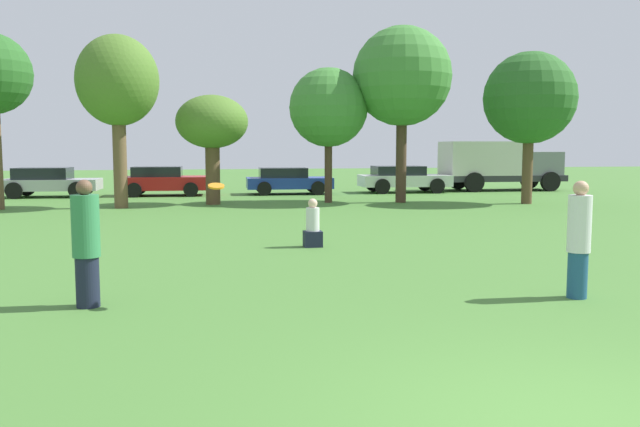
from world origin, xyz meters
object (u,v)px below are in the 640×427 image
object	(u,v)px
delivery_truck_grey	(497,164)
person_catcher	(579,239)
person_thrower	(86,244)
tree_5	(530,99)
bystander_sitting	(313,227)
parked_car_blue	(287,180)
tree_2	(212,124)
tree_3	(328,108)
frisbee	(216,186)
parked_car_red	(163,180)
parked_car_white	(403,178)
tree_1	(118,83)
tree_4	(402,77)
parked_car_silver	(49,181)

from	to	relation	value
delivery_truck_grey	person_catcher	bearing A→B (deg)	-111.19
person_thrower	tree_5	size ratio (longest dim) A/B	0.30
bystander_sitting	parked_car_blue	world-z (taller)	parked_car_blue
bystander_sitting	tree_2	size ratio (longest dim) A/B	0.26
tree_3	delivery_truck_grey	distance (m)	11.37
frisbee	parked_car_red	bearing A→B (deg)	94.25
frisbee	tree_3	distance (m)	16.81
tree_5	parked_car_white	size ratio (longest dim) A/B	1.33
bystander_sitting	tree_1	xyz separation A→B (m)	(-5.02, 10.24, 3.97)
tree_4	tree_5	world-z (taller)	tree_4
person_catcher	tree_2	xyz separation A→B (m)	(-4.59, 16.59, 2.17)
tree_5	person_thrower	bearing A→B (deg)	-135.73
person_thrower	parked_car_blue	xyz separation A→B (m)	(5.80, 20.55, -0.22)
bystander_sitting	tree_3	bearing A→B (deg)	76.25
tree_2	person_thrower	bearing A→B (deg)	-98.09
person_catcher	parked_car_blue	xyz separation A→B (m)	(-1.03, 21.38, -0.21)
person_catcher	bystander_sitting	xyz separation A→B (m)	(-2.84, 5.48, -0.42)
tree_1	tree_4	size ratio (longest dim) A/B	0.89
tree_1	parked_car_silver	size ratio (longest dim) A/B	1.47
frisbee	parked_car_blue	world-z (taller)	frisbee
tree_4	tree_5	xyz separation A→B (m)	(4.55, -1.50, -0.86)
person_thrower	parked_car_white	bearing A→B (deg)	67.99
tree_4	tree_5	bearing A→B (deg)	-18.27
frisbee	bystander_sitting	bearing A→B (deg)	65.24
frisbee	parked_car_white	size ratio (longest dim) A/B	0.05
parked_car_red	parked_car_silver	bearing A→B (deg)	-178.84
person_thrower	tree_1	xyz separation A→B (m)	(-1.03, 14.89, 3.54)
frisbee	parked_car_white	distance (m)	22.90
parked_car_red	parked_car_white	xyz separation A→B (m)	(11.18, -0.17, 0.00)
delivery_truck_grey	tree_3	bearing A→B (deg)	-148.72
parked_car_silver	parked_car_blue	distance (m)	10.44
parked_car_red	parked_car_blue	xyz separation A→B (m)	(5.62, -0.15, -0.04)
parked_car_silver	delivery_truck_grey	world-z (taller)	delivery_truck_grey
delivery_truck_grey	tree_1	bearing A→B (deg)	-158.04
person_catcher	tree_5	bearing A→B (deg)	-109.46
person_catcher	delivery_truck_grey	xyz separation A→B (m)	(9.62, 21.89, 0.49)
frisbee	tree_2	distance (m)	16.06
person_catcher	frisbee	bearing A→B (deg)	0.22
tree_2	tree_3	world-z (taller)	tree_3
person_catcher	parked_car_white	distance (m)	21.84
parked_car_red	parked_car_blue	world-z (taller)	parked_car_red
tree_5	parked_car_white	xyz separation A→B (m)	(-2.69, 6.84, -3.30)
parked_car_silver	tree_3	bearing A→B (deg)	-21.72
frisbee	tree_5	distance (m)	18.73
tree_5	delivery_truck_grey	distance (m)	8.19
person_catcher	delivery_truck_grey	world-z (taller)	delivery_truck_grey
parked_car_white	tree_4	bearing A→B (deg)	-106.78
parked_car_silver	tree_5	bearing A→B (deg)	-18.32
tree_4	parked_car_red	xyz separation A→B (m)	(-9.31, 5.50, -4.17)
parked_car_blue	parked_car_white	distance (m)	5.56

